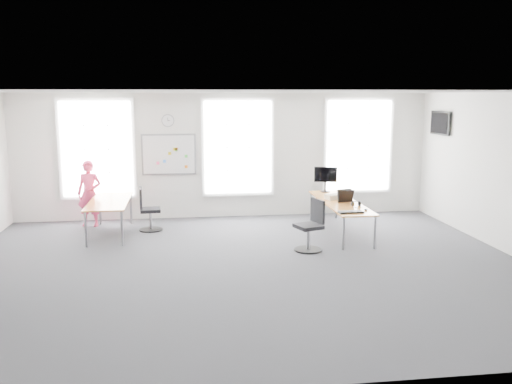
{
  "coord_description": "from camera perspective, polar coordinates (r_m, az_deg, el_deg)",
  "views": [
    {
      "loc": [
        -1.01,
        -8.99,
        2.96
      ],
      "look_at": [
        0.37,
        1.2,
        1.1
      ],
      "focal_mm": 38.0,
      "sensor_mm": 36.0,
      "label": 1
    }
  ],
  "objects": [
    {
      "name": "paper_stack",
      "position": [
        12.04,
        8.13,
        -0.5
      ],
      "size": [
        0.37,
        0.32,
        0.11
      ],
      "primitive_type": "cube",
      "rotation": [
        0.0,
        0.0,
        0.33
      ],
      "color": "beige",
      "rests_on": "desk_right"
    },
    {
      "name": "keyboard",
      "position": [
        10.72,
        9.96,
        -2.12
      ],
      "size": [
        0.51,
        0.22,
        0.02
      ],
      "primitive_type": "cube",
      "rotation": [
        0.0,
        0.0,
        0.09
      ],
      "color": "black",
      "rests_on": "desk_right"
    },
    {
      "name": "lens_cap",
      "position": [
        11.26,
        10.52,
        -1.59
      ],
      "size": [
        0.07,
        0.07,
        0.01
      ],
      "primitive_type": "cylinder",
      "rotation": [
        0.0,
        0.0,
        0.21
      ],
      "color": "black",
      "rests_on": "desk_right"
    },
    {
      "name": "desk_left",
      "position": [
        11.9,
        -15.16,
        -1.16
      ],
      "size": [
        0.81,
        2.03,
        0.74
      ],
      "color": "gold",
      "rests_on": "ground"
    },
    {
      "name": "person",
      "position": [
        12.79,
        -17.13,
        -0.15
      ],
      "size": [
        0.6,
        0.46,
        1.5
      ],
      "primitive_type": "imported",
      "rotation": [
        0.0,
        0.0,
        -0.19
      ],
      "color": "#E83A67",
      "rests_on": "ground"
    },
    {
      "name": "tv",
      "position": [
        13.4,
        18.86,
        6.89
      ],
      "size": [
        0.06,
        0.9,
        0.55
      ],
      "primitive_type": "cube",
      "color": "black",
      "rests_on": "wall_right"
    },
    {
      "name": "wall_front",
      "position": [
        5.29,
        3.63,
        -5.77
      ],
      "size": [
        10.0,
        0.0,
        10.0
      ],
      "primitive_type": "plane",
      "rotation": [
        -1.57,
        0.0,
        0.0
      ],
      "color": "silver",
      "rests_on": "ground"
    },
    {
      "name": "ceiling",
      "position": [
        9.04,
        -1.3,
        10.51
      ],
      "size": [
        10.0,
        10.0,
        0.0
      ],
      "primitive_type": "plane",
      "rotation": [
        3.14,
        0.0,
        0.0
      ],
      "color": "white",
      "rests_on": "ground"
    },
    {
      "name": "chair_right",
      "position": [
        10.43,
        5.8,
        -3.82
      ],
      "size": [
        0.57,
        0.57,
        0.99
      ],
      "rotation": [
        0.0,
        0.0,
        -1.23
      ],
      "color": "black",
      "rests_on": "ground"
    },
    {
      "name": "headphones",
      "position": [
        11.38,
        10.45,
        -1.22
      ],
      "size": [
        0.19,
        0.1,
        0.11
      ],
      "rotation": [
        0.0,
        0.0,
        -0.01
      ],
      "color": "black",
      "rests_on": "desk_right"
    },
    {
      "name": "desk_right",
      "position": [
        11.81,
        8.84,
        -1.22
      ],
      "size": [
        0.74,
        2.79,
        0.68
      ],
      "color": "gold",
      "rests_on": "ground"
    },
    {
      "name": "chair_left",
      "position": [
        12.11,
        -11.33,
        -2.07
      ],
      "size": [
        0.51,
        0.51,
        0.95
      ],
      "rotation": [
        0.0,
        0.0,
        1.66
      ],
      "color": "black",
      "rests_on": "ground"
    },
    {
      "name": "wall_clock",
      "position": [
        12.98,
        -9.26,
        7.43
      ],
      "size": [
        0.3,
        0.04,
        0.3
      ],
      "primitive_type": "cylinder",
      "rotation": [
        1.57,
        0.0,
        0.0
      ],
      "color": "gray",
      "rests_on": "wall_back"
    },
    {
      "name": "monitor",
      "position": [
        12.86,
        7.34,
        1.58
      ],
      "size": [
        0.53,
        0.22,
        0.6
      ],
      "rotation": [
        0.0,
        0.0,
        -0.28
      ],
      "color": "black",
      "rests_on": "desk_right"
    },
    {
      "name": "mouse",
      "position": [
        11.0,
        11.48,
        -1.82
      ],
      "size": [
        0.08,
        0.11,
        0.04
      ],
      "primitive_type": "ellipsoid",
      "rotation": [
        0.0,
        0.0,
        0.14
      ],
      "color": "black",
      "rests_on": "desk_right"
    },
    {
      "name": "wall_back",
      "position": [
        13.11,
        -3.23,
        3.84
      ],
      "size": [
        10.0,
        0.0,
        10.0
      ],
      "primitive_type": "plane",
      "rotation": [
        1.57,
        0.0,
        0.0
      ],
      "color": "silver",
      "rests_on": "ground"
    },
    {
      "name": "floor",
      "position": [
        9.52,
        -1.23,
        -7.87
      ],
      "size": [
        10.0,
        10.0,
        0.0
      ],
      "primitive_type": "plane",
      "color": "#2A2A2F",
      "rests_on": "ground"
    },
    {
      "name": "window_right",
      "position": [
        13.71,
        10.7,
        4.81
      ],
      "size": [
        1.6,
        0.06,
        2.2
      ],
      "primitive_type": "cube",
      "color": "white",
      "rests_on": "wall_back"
    },
    {
      "name": "window_mid",
      "position": [
        13.08,
        -1.92,
        4.72
      ],
      "size": [
        1.6,
        0.06,
        2.2
      ],
      "primitive_type": "cube",
      "color": "white",
      "rests_on": "wall_back"
    },
    {
      "name": "whiteboard",
      "position": [
        13.04,
        -9.16,
        3.92
      ],
      "size": [
        1.2,
        0.03,
        0.9
      ],
      "primitive_type": "cube",
      "color": "silver",
      "rests_on": "wall_back"
    },
    {
      "name": "window_left",
      "position": [
        13.17,
        -16.39,
        4.35
      ],
      "size": [
        1.6,
        0.06,
        2.2
      ],
      "primitive_type": "cube",
      "color": "white",
      "rests_on": "wall_back"
    },
    {
      "name": "laptop_sleeve",
      "position": [
        11.73,
        9.39,
        -0.41
      ],
      "size": [
        0.35,
        0.24,
        0.28
      ],
      "rotation": [
        0.0,
        0.0,
        0.19
      ],
      "color": "black",
      "rests_on": "desk_right"
    }
  ]
}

